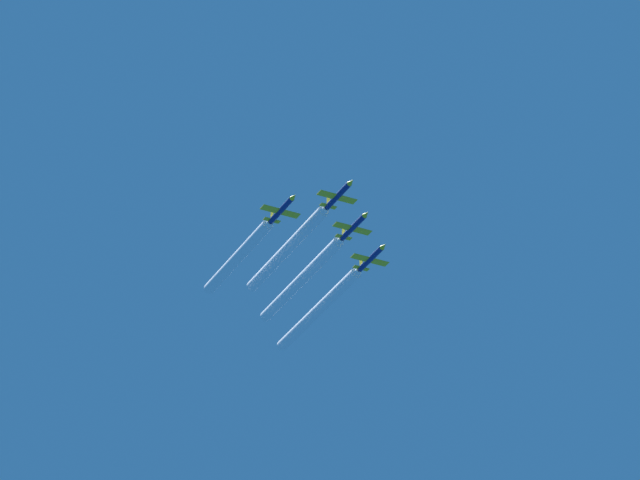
% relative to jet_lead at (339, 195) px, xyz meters
% --- Properties ---
extents(jet_lead, '(9.07, 13.20, 3.17)m').
position_rel_jet_lead_xyz_m(jet_lead, '(0.00, 0.00, 0.00)').
color(jet_lead, navy).
extents(jet_left_wingman, '(9.07, 13.20, 3.17)m').
position_rel_jet_lead_xyz_m(jet_left_wingman, '(-8.53, -9.23, -0.77)').
color(jet_left_wingman, navy).
extents(jet_right_wingman, '(9.07, 13.20, 3.17)m').
position_rel_jet_lead_xyz_m(jet_right_wingman, '(9.29, -9.60, -0.99)').
color(jet_right_wingman, navy).
extents(jet_outer_left, '(9.07, 13.20, 3.17)m').
position_rel_jet_lead_xyz_m(jet_outer_left, '(-17.63, -18.12, -1.90)').
color(jet_outer_left, navy).
extents(smoke_trail_lead, '(2.64, 39.42, 2.64)m').
position_rel_jet_lead_xyz_m(smoke_trail_lead, '(-0.00, -25.73, -0.03)').
color(smoke_trail_lead, white).
extents(smoke_trail_left_wingman, '(2.64, 40.82, 2.64)m').
position_rel_jet_lead_xyz_m(smoke_trail_left_wingman, '(-8.53, -35.66, -0.80)').
color(smoke_trail_left_wingman, white).
extents(smoke_trail_right_wingman, '(2.64, 33.76, 2.64)m').
position_rel_jet_lead_xyz_m(smoke_trail_right_wingman, '(9.29, -32.49, -1.02)').
color(smoke_trail_right_wingman, white).
extents(smoke_trail_outer_left, '(2.64, 41.61, 2.64)m').
position_rel_jet_lead_xyz_m(smoke_trail_outer_left, '(-17.63, -44.94, -1.93)').
color(smoke_trail_outer_left, white).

